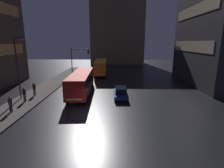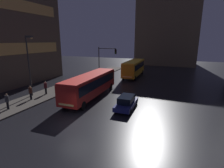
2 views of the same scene
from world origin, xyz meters
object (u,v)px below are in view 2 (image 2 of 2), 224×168
(bus_far, at_px, (134,67))
(pedestrian_far, at_px, (45,86))
(street_lamp_sidewalk, at_px, (29,57))
(bus_near, at_px, (91,83))
(pedestrian_mid, at_px, (7,100))
(car_taxi, at_px, (126,102))
(traffic_light_main, at_px, (105,58))
(pedestrian_near, at_px, (30,91))

(bus_far, relative_size, pedestrian_far, 5.57)
(pedestrian_far, distance_m, street_lamp_sidewalk, 4.45)
(bus_near, distance_m, pedestrian_mid, 9.83)
(bus_far, relative_size, street_lamp_sidewalk, 1.28)
(bus_near, xyz_separation_m, bus_far, (1.55, 15.55, 0.15))
(bus_near, xyz_separation_m, car_taxi, (5.73, -2.14, -1.15))
(bus_far, bearing_deg, car_taxi, 100.91)
(car_taxi, bearing_deg, pedestrian_mid, 22.47)
(traffic_light_main, bearing_deg, car_taxi, -55.85)
(car_taxi, xyz_separation_m, pedestrian_far, (-12.08, 0.52, 0.50))
(bus_far, bearing_deg, pedestrian_far, 62.91)
(bus_near, distance_m, traffic_light_main, 10.79)
(bus_far, height_order, pedestrian_near, bus_far)
(bus_near, bearing_deg, pedestrian_near, 30.58)
(traffic_light_main, bearing_deg, bus_far, 52.15)
(car_taxi, distance_m, pedestrian_far, 12.11)
(pedestrian_near, bearing_deg, street_lamp_sidewalk, 30.12)
(traffic_light_main, bearing_deg, bus_near, -75.50)
(pedestrian_mid, xyz_separation_m, pedestrian_far, (-0.20, 6.01, 0.06))
(street_lamp_sidewalk, bearing_deg, pedestrian_near, -53.48)
(pedestrian_far, relative_size, traffic_light_main, 0.29)
(bus_far, distance_m, pedestrian_mid, 24.44)
(car_taxi, height_order, pedestrian_near, pedestrian_near)
(pedestrian_far, bearing_deg, traffic_light_main, 107.12)
(car_taxi, relative_size, pedestrian_far, 2.41)
(car_taxi, relative_size, traffic_light_main, 0.69)
(bus_near, bearing_deg, traffic_light_main, -78.22)
(bus_far, relative_size, pedestrian_mid, 5.79)
(pedestrian_far, height_order, street_lamp_sidewalk, street_lamp_sidewalk)
(bus_near, distance_m, pedestrian_far, 6.59)
(car_taxi, distance_m, street_lamp_sidewalk, 13.94)
(car_taxi, height_order, traffic_light_main, traffic_light_main)
(bus_far, bearing_deg, traffic_light_main, 49.77)
(car_taxi, height_order, street_lamp_sidewalk, street_lamp_sidewalk)
(bus_far, height_order, traffic_light_main, traffic_light_main)
(pedestrian_near, distance_m, street_lamp_sidewalk, 4.48)
(bus_far, xyz_separation_m, pedestrian_near, (-7.96, -19.77, -0.83))
(bus_near, distance_m, pedestrian_near, 7.70)
(pedestrian_near, relative_size, street_lamp_sidewalk, 0.22)
(car_taxi, distance_m, pedestrian_mid, 13.09)
(traffic_light_main, bearing_deg, pedestrian_mid, -101.19)
(bus_far, bearing_deg, bus_near, 81.95)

